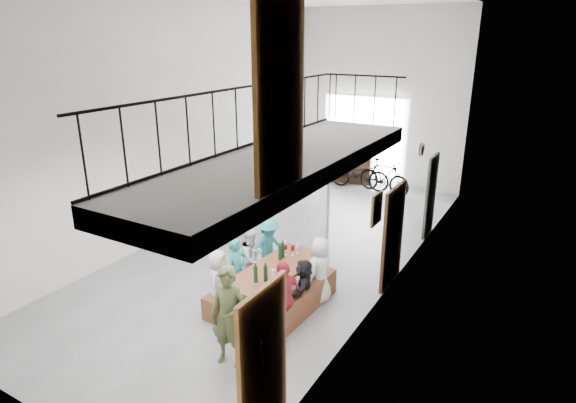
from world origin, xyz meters
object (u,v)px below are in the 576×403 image
Objects in this scene: side_bench at (229,204)px; host_standing at (229,316)px; bench_inner at (242,290)px; oak_barrel at (298,167)px; serving_counter at (347,169)px; tasting_table at (275,272)px; bicycle_near at (359,173)px.

host_standing is (3.95, -5.25, 0.58)m from side_bench.
bench_inner is 1.15× the size of host_standing.
oak_barrel is 0.60× the size of host_standing.
tasting_table is at bearing -85.20° from serving_counter.
oak_barrel reaches higher than bench_inner.
bicycle_near reaches higher than bench_inner.
tasting_table is at bearing -63.91° from oak_barrel.
tasting_table reaches higher than side_bench.
host_standing is at bearing -55.38° from bench_inner.
serving_counter is at bearing 108.47° from tasting_table.
host_standing reaches higher than oak_barrel.
host_standing reaches higher than side_bench.
side_bench is at bearing 139.82° from tasting_table.
host_standing reaches higher than tasting_table.
oak_barrel is at bearing 86.27° from side_bench.
serving_counter is at bearing 50.57° from bicycle_near.
serving_counter is (-2.07, 7.90, -0.28)m from tasting_table.
bench_inner is (-0.67, -0.10, -0.50)m from tasting_table.
side_bench is 4.62m from serving_counter.
bench_inner is at bearing -167.94° from tasting_table.
bicycle_near is at bearing 5.91° from oak_barrel.
host_standing is (2.29, -9.55, 0.36)m from serving_counter.
host_standing reaches higher than bench_inner.
bicycle_near is at bearing 58.26° from side_bench.
side_bench is at bearing 116.15° from host_standing.
oak_barrel is 9.56m from host_standing.
serving_counter is (1.66, 4.30, 0.22)m from side_bench.
oak_barrel is 1.62m from serving_counter.
side_bench is 3.56m from oak_barrel.
side_bench is at bearing -93.73° from oak_barrel.
bench_inner is 0.93× the size of bicycle_near.
oak_barrel is at bearing 102.12° from host_standing.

